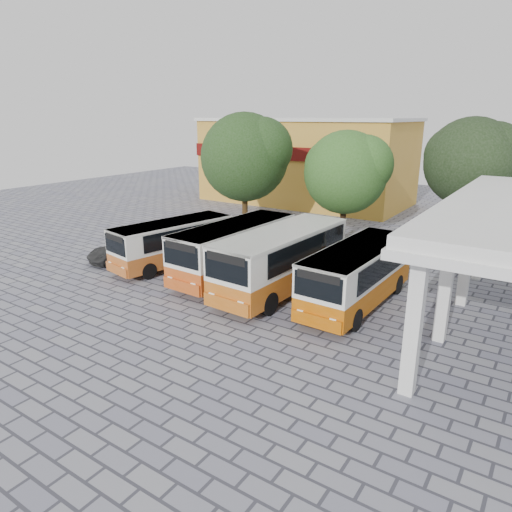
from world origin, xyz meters
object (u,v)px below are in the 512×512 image
Objects in this scene: bus_far_right at (358,272)px; parked_car at (126,250)px; bus_centre_right at (282,257)px; bus_centre_left at (235,247)px; bus_far_left at (173,240)px.

bus_far_right is 14.40m from parked_car.
bus_centre_left is at bearing 175.03° from bus_centre_right.
parked_car is (-7.27, -1.35, -1.07)m from bus_centre_left.
bus_centre_right is (3.21, -0.42, 0.09)m from bus_centre_left.
bus_far_left is at bearing -176.31° from bus_far_right.
bus_far_left is 4.22m from bus_centre_left.
bus_centre_left is at bearing 16.69° from bus_far_left.
bus_centre_left is 7.47m from parked_car.
parked_car is at bearing -152.81° from bus_far_left.
bus_far_left is 0.97× the size of bus_far_right.
bus_far_right is (11.23, 0.39, 0.11)m from bus_far_left.
bus_centre_right is 3.85m from bus_far_right.
parked_car is (-10.47, -0.93, -1.17)m from bus_centre_right.
bus_centre_right is 1.11× the size of bus_far_right.
bus_centre_left is at bearing 31.25° from parked_car.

